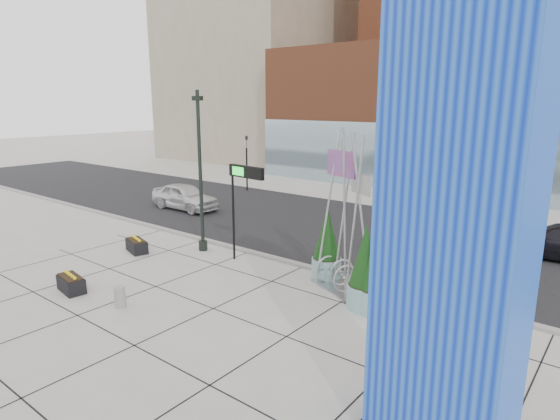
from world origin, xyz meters
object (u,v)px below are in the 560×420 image
Objects in this scene: blue_pylon at (451,232)px; overhead_street_sign at (245,180)px; public_art_sculpture at (345,250)px; concrete_bollard at (120,297)px; car_white_west at (185,197)px; car_silver_mid at (439,243)px; lamp_post at (201,187)px.

blue_pylon is 2.25× the size of overhead_street_sign.
public_art_sculpture is 8.10× the size of concrete_bollard.
car_white_west is 15.82m from car_silver_mid.
blue_pylon is at bearing -22.97° from public_art_sculpture.
lamp_post reaches higher than car_silver_mid.
public_art_sculpture is 1.37× the size of overhead_street_sign.
public_art_sculpture reaches higher than concrete_bollard.
overhead_street_sign is (-10.18, 5.99, -0.93)m from blue_pylon.
car_white_west is at bearing 144.81° from lamp_post.
concrete_bollard is 12.81m from car_silver_mid.
concrete_bollard is (-10.50, 0.21, -4.09)m from blue_pylon.
blue_pylon is 1.96× the size of car_white_west.
car_silver_mid is at bearing 59.49° from concrete_bollard.
blue_pylon reaches higher than concrete_bollard.
lamp_post is 1.59× the size of car_silver_mid.
overhead_street_sign is 8.58m from car_silver_mid.
blue_pylon is at bearing -25.07° from lamp_post.
lamp_post reaches higher than car_white_west.
overhead_street_sign is at bearing -0.01° from lamp_post.
lamp_post is 1.26× the size of public_art_sculpture.
blue_pylon is 13.27× the size of concrete_bollard.
public_art_sculpture is at bearing -0.03° from lamp_post.
lamp_post is at bearing 111.83° from concrete_bollard.
blue_pylon is 14.23m from lamp_post.
concrete_bollard is 6.60m from overhead_street_sign.
public_art_sculpture is (7.33, -0.00, -1.41)m from lamp_post.
lamp_post is 7.46m from public_art_sculpture.
car_white_west is (-14.32, 4.94, -0.67)m from public_art_sculpture.
blue_pylon is 1.30× the size of lamp_post.
blue_pylon reaches higher than lamp_post.
blue_pylon is 8.65m from public_art_sculpture.
lamp_post is at bearing -173.40° from overhead_street_sign.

